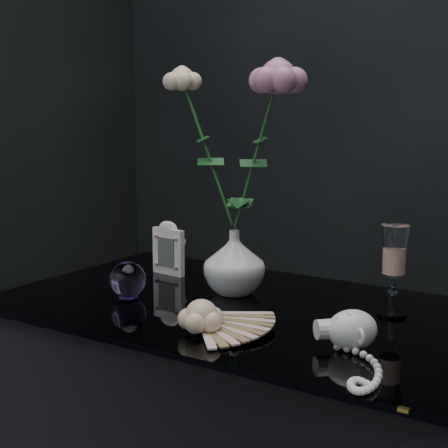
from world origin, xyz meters
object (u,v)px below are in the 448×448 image
Objects in this scene: wine_glass at (394,271)px; loose_rose at (201,316)px; vase at (234,262)px; picture_frame at (168,248)px; paperweight at (128,280)px; pearl_jar at (352,328)px.

loose_rose is (-0.24, -0.28, -0.06)m from wine_glass.
vase is 1.07× the size of picture_frame.
wine_glass is 2.30× the size of paperweight.
paperweight is at bearing -160.89° from wine_glass.
vase is 0.78× the size of wine_glass.
paperweight is (-0.17, -0.15, -0.03)m from vase.
picture_frame is 0.61m from pearl_jar.
vase is 0.56× the size of pearl_jar.
paperweight reaches higher than loose_rose.
wine_glass is 0.72× the size of pearl_jar.
vase is 0.27m from loose_rose.
pearl_jar is (0.51, -0.03, -0.00)m from paperweight.
paperweight is 0.31× the size of pearl_jar.
wine_glass reaches higher than picture_frame.
picture_frame reaches higher than pearl_jar.
picture_frame is 1.68× the size of paperweight.
wine_glass reaches higher than vase.
vase is at bearing 118.80° from loose_rose.
pearl_jar is at bearing -27.90° from vase.
loose_rose is (0.26, -0.10, -0.01)m from paperweight.
paperweight is 0.28m from loose_rose.
vase is 1.80× the size of paperweight.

